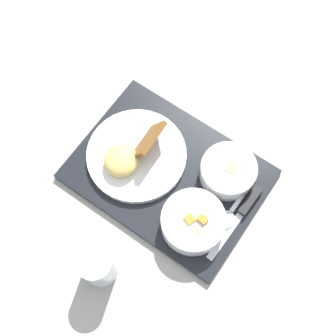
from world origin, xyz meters
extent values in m
plane|color=#ADA89E|center=(0.00, 0.00, 0.00)|extent=(4.00, 4.00, 0.00)
cube|color=black|center=(0.00, 0.00, 0.01)|extent=(0.41, 0.31, 0.01)
cylinder|color=white|center=(-0.11, 0.06, 0.04)|extent=(0.13, 0.13, 0.05)
torus|color=white|center=(-0.11, 0.06, 0.06)|extent=(0.13, 0.13, 0.01)
cylinder|color=#8EBC6B|center=(-0.11, 0.06, 0.05)|extent=(0.04, 0.04, 0.01)
cylinder|color=#8EBC6B|center=(-0.13, 0.04, 0.05)|extent=(0.05, 0.05, 0.01)
cylinder|color=#8EBC6B|center=(-0.14, 0.06, 0.06)|extent=(0.04, 0.04, 0.02)
cylinder|color=#8EBC6B|center=(-0.11, 0.06, 0.06)|extent=(0.05, 0.05, 0.01)
cube|color=orange|center=(-0.12, 0.05, 0.06)|extent=(0.02, 0.02, 0.01)
cube|color=orange|center=(-0.10, 0.06, 0.06)|extent=(0.02, 0.02, 0.01)
cube|color=orange|center=(-0.13, 0.05, 0.06)|extent=(0.02, 0.02, 0.02)
cylinder|color=white|center=(-0.10, -0.07, 0.04)|extent=(0.12, 0.12, 0.05)
torus|color=white|center=(-0.10, -0.07, 0.06)|extent=(0.12, 0.12, 0.01)
cylinder|color=#939E56|center=(-0.10, -0.07, 0.04)|extent=(0.10, 0.10, 0.04)
cube|color=#B2C170|center=(-0.10, -0.07, 0.06)|extent=(0.03, 0.03, 0.02)
cylinder|color=white|center=(0.08, 0.01, 0.02)|extent=(0.21, 0.21, 0.01)
ellipsoid|color=#EFC666|center=(0.09, 0.05, 0.05)|extent=(0.10, 0.10, 0.04)
cube|color=brown|center=(0.07, -0.02, 0.05)|extent=(0.06, 0.09, 0.08)
cube|color=silver|center=(-0.18, 0.04, 0.02)|extent=(0.02, 0.11, 0.00)
cube|color=black|center=(-0.17, -0.05, 0.02)|extent=(0.02, 0.07, 0.02)
ellipsoid|color=silver|center=(-0.16, 0.01, 0.02)|extent=(0.04, 0.04, 0.01)
cube|color=silver|center=(-0.15, -0.06, 0.02)|extent=(0.01, 0.09, 0.01)
cylinder|color=silver|center=(-0.02, 0.24, 0.05)|extent=(0.07, 0.07, 0.11)
cylinder|color=silver|center=(-0.02, 0.24, 0.03)|extent=(0.06, 0.06, 0.06)
camera|label=1|loc=(-0.22, 0.28, 0.95)|focal=50.00mm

